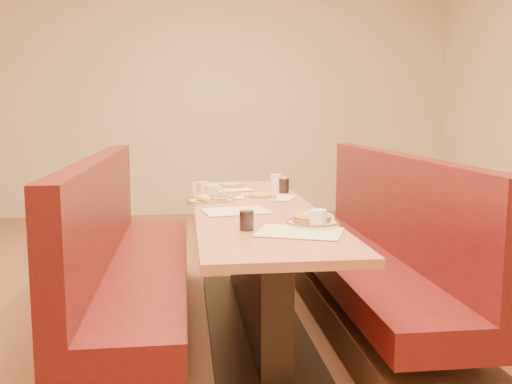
{
  "coord_description": "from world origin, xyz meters",
  "views": [
    {
      "loc": [
        -0.4,
        -3.27,
        1.3
      ],
      "look_at": [
        0.0,
        -0.09,
        0.85
      ],
      "focal_mm": 40.0,
      "sensor_mm": 36.0,
      "label": 1
    }
  ],
  "objects": [
    {
      "name": "placemat_far_right",
      "position": [
        0.12,
        0.36,
        0.75
      ],
      "size": [
        0.44,
        0.4,
        0.0
      ],
      "primitive_type": "cube",
      "rotation": [
        0.0,
        0.0,
        -0.41
      ],
      "color": "#F9E7C3",
      "rests_on": "diner_table"
    },
    {
      "name": "extra_plate_mid",
      "position": [
        0.08,
        0.3,
        0.76
      ],
      "size": [
        0.21,
        0.21,
        0.04
      ],
      "rotation": [
        0.0,
        0.0,
        -0.29
      ],
      "color": "white",
      "rests_on": "diner_table"
    },
    {
      "name": "placemat_near_left",
      "position": [
        -0.12,
        -0.15,
        0.75
      ],
      "size": [
        0.4,
        0.33,
        0.0
      ],
      "primitive_type": "cube",
      "rotation": [
        0.0,
        0.0,
        0.2
      ],
      "color": "#F9E7C3",
      "rests_on": "diner_table"
    },
    {
      "name": "coffee_mug_d",
      "position": [
        -0.28,
        0.56,
        0.79
      ],
      "size": [
        0.11,
        0.08,
        0.08
      ],
      "rotation": [
        0.0,
        0.0,
        -0.4
      ],
      "color": "white",
      "rests_on": "diner_table"
    },
    {
      "name": "soda_tumbler_near",
      "position": [
        -0.12,
        -0.66,
        0.8
      ],
      "size": [
        0.07,
        0.07,
        0.09
      ],
      "color": "black",
      "rests_on": "diner_table"
    },
    {
      "name": "coffee_mug_b",
      "position": [
        -0.23,
        0.29,
        0.8
      ],
      "size": [
        0.13,
        0.09,
        0.1
      ],
      "rotation": [
        0.0,
        0.0,
        0.13
      ],
      "color": "white",
      "rests_on": "diner_table"
    },
    {
      "name": "pancake_plate",
      "position": [
        0.22,
        -0.59,
        0.77
      ],
      "size": [
        0.26,
        0.26,
        0.06
      ],
      "rotation": [
        0.0,
        0.0,
        -0.09
      ],
      "color": "white",
      "rests_on": "diner_table"
    },
    {
      "name": "ground",
      "position": [
        0.0,
        0.0,
        0.0
      ],
      "size": [
        8.0,
        8.0,
        0.0
      ],
      "primitive_type": "plane",
      "color": "#9E6647",
      "rests_on": "ground"
    },
    {
      "name": "booth_right",
      "position": [
        0.73,
        0.0,
        0.36
      ],
      "size": [
        0.55,
        2.5,
        1.05
      ],
      "color": "#4C3326",
      "rests_on": "ground"
    },
    {
      "name": "booth_left",
      "position": [
        -0.73,
        0.0,
        0.36
      ],
      "size": [
        0.55,
        2.5,
        1.05
      ],
      "color": "#4C3326",
      "rests_on": "ground"
    },
    {
      "name": "eggs_plate",
      "position": [
        -0.25,
        0.16,
        0.77
      ],
      "size": [
        0.3,
        0.3,
        0.06
      ],
      "rotation": [
        0.0,
        0.0,
        -0.09
      ],
      "color": "white",
      "rests_on": "diner_table"
    },
    {
      "name": "diner_table",
      "position": [
        0.0,
        0.0,
        0.37
      ],
      "size": [
        0.7,
        2.5,
        0.75
      ],
      "color": "black",
      "rests_on": "ground"
    },
    {
      "name": "placemat_near_right",
      "position": [
        0.12,
        -0.75,
        0.75
      ],
      "size": [
        0.46,
        0.41,
        0.0
      ],
      "primitive_type": "cube",
      "rotation": [
        0.0,
        0.0,
        -0.37
      ],
      "color": "#F9E7C3",
      "rests_on": "diner_table"
    },
    {
      "name": "coffee_mug_a",
      "position": [
        0.23,
        -0.67,
        0.8
      ],
      "size": [
        0.12,
        0.09,
        0.09
      ],
      "rotation": [
        0.0,
        0.0,
        -0.27
      ],
      "color": "white",
      "rests_on": "diner_table"
    },
    {
      "name": "soda_tumbler_mid",
      "position": [
        0.28,
        0.57,
        0.8
      ],
      "size": [
        0.07,
        0.07,
        0.1
      ],
      "color": "black",
      "rests_on": "diner_table"
    },
    {
      "name": "placemat_far_left",
      "position": [
        -0.12,
        0.76,
        0.75
      ],
      "size": [
        0.42,
        0.35,
        0.0
      ],
      "primitive_type": "cube",
      "rotation": [
        0.0,
        0.0,
        0.26
      ],
      "color": "#F9E7C3",
      "rests_on": "diner_table"
    },
    {
      "name": "extra_plate_far",
      "position": [
        -0.07,
        0.83,
        0.77
      ],
      "size": [
        0.22,
        0.22,
        0.04
      ],
      "rotation": [
        0.0,
        0.0,
        0.11
      ],
      "color": "white",
      "rests_on": "diner_table"
    },
    {
      "name": "coffee_mug_c",
      "position": [
        0.27,
        0.85,
        0.8
      ],
      "size": [
        0.13,
        0.09,
        0.1
      ],
      "rotation": [
        0.0,
        0.0,
        -0.23
      ],
      "color": "white",
      "rests_on": "diner_table"
    }
  ]
}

